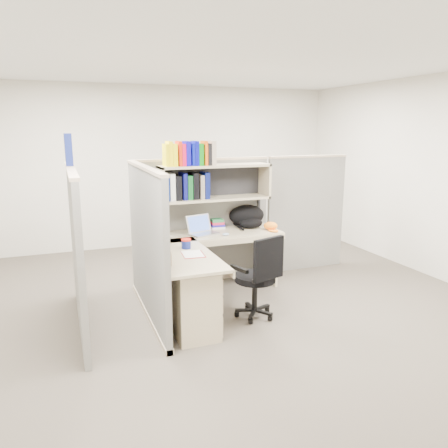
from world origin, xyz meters
name	(u,v)px	position (x,y,z in m)	size (l,w,h in m)	color
ground	(227,305)	(0.00, 0.00, 0.00)	(6.00, 6.00, 0.00)	#37322A
room_shell	(228,164)	(0.00, 0.00, 1.62)	(6.00, 6.00, 6.00)	beige
cubicle	(185,223)	(-0.37, 0.45, 0.91)	(3.79, 1.84, 1.95)	#5E5D59
desk	(201,281)	(-0.41, -0.29, 0.44)	(1.74, 1.75, 0.73)	tan
laptop	(204,225)	(-0.11, 0.53, 0.85)	(0.33, 0.33, 0.24)	#B1B1B5
backpack	(249,216)	(0.57, 0.72, 0.87)	(0.48, 0.37, 0.28)	black
orange_cap	(271,226)	(0.77, 0.48, 0.78)	(0.18, 0.21, 0.10)	orange
snack_canister	(186,243)	(-0.48, -0.01, 0.78)	(0.11, 0.11, 0.11)	navy
tissue_box	(165,256)	(-0.83, -0.50, 0.82)	(0.11, 0.11, 0.18)	#8A6C4E
mouse	(226,234)	(0.12, 0.38, 0.75)	(0.09, 0.06, 0.03)	#92B0CF
paper_cup	(206,226)	(0.00, 0.75, 0.79)	(0.08, 0.08, 0.11)	white
book_stack	(216,223)	(0.17, 0.84, 0.79)	(0.18, 0.24, 0.12)	slate
loose_paper	(193,254)	(-0.48, -0.24, 0.73)	(0.20, 0.27, 0.00)	silver
task_chair	(257,290)	(0.17, -0.44, 0.33)	(0.53, 0.49, 0.92)	black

